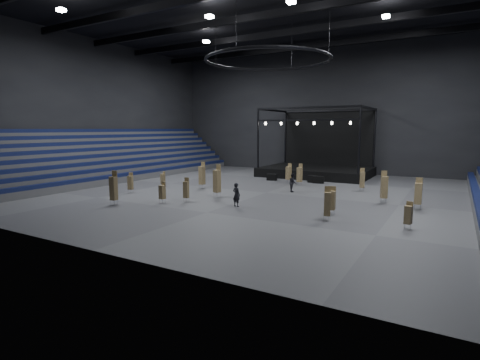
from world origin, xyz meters
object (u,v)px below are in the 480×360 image
Objects in this scene: chair_stack_6 at (327,203)px; chair_stack_12 at (114,188)px; chair_stack_10 at (362,179)px; man_center at (236,195)px; chair_stack_2 at (289,173)px; crew_member at (293,183)px; flight_case_left at (272,177)px; chair_stack_0 at (384,187)px; chair_stack_3 at (163,179)px; chair_stack_9 at (130,182)px; chair_stack_1 at (332,200)px; chair_stack_11 at (202,175)px; chair_stack_5 at (186,189)px; chair_stack_8 at (300,174)px; chair_stack_13 at (408,214)px; flight_case_mid at (319,180)px; chair_stack_14 at (217,181)px; chair_stack_7 at (162,192)px; stage at (318,165)px; chair_stack_4 at (418,193)px; flight_case_right at (313,179)px.

chair_stack_6 is 0.84× the size of chair_stack_12.
chair_stack_6 is 14.14m from chair_stack_10.
chair_stack_2 is at bearing -72.85° from man_center.
chair_stack_6 is at bearing -170.45° from crew_member.
chair_stack_0 is (14.56, -8.09, 1.02)m from flight_case_left.
chair_stack_3 is at bearing -126.65° from flight_case_left.
chair_stack_12 is at bearing -76.66° from chair_stack_9.
chair_stack_0 reaches higher than chair_stack_2.
chair_stack_1 is 1.95m from chair_stack_6.
chair_stack_11 is 9.81m from crew_member.
chair_stack_5 is at bearing -152.07° from chair_stack_10.
man_center is (-7.36, -13.12, -0.25)m from chair_stack_10.
chair_stack_10 is at bearing 13.02° from chair_stack_9.
chair_stack_3 is (-22.71, -2.87, -0.49)m from chair_stack_0.
chair_stack_5 is at bearing -92.55° from flight_case_left.
chair_stack_11 reaches higher than chair_stack_8.
chair_stack_13 is (12.86, -14.23, -0.31)m from chair_stack_8.
chair_stack_1 is at bearing -68.50° from flight_case_mid.
chair_stack_12 is 1.61× the size of chair_stack_13.
chair_stack_9 is at bearing 9.82° from man_center.
chair_stack_5 reaches higher than chair_stack_13.
flight_case_left is 0.52× the size of chair_stack_2.
chair_stack_14 is (-16.99, 3.47, 0.59)m from chair_stack_13.
chair_stack_8 is at bearing 71.49° from chair_stack_7.
chair_stack_12 reaches higher than chair_stack_1.
chair_stack_12 is (-8.53, -28.22, 0.02)m from stage.
chair_stack_8 is at bearing 148.57° from chair_stack_4.
chair_stack_7 is 20.37m from chair_stack_10.
chair_stack_6 is at bearing -175.79° from man_center.
flight_case_right is 0.74× the size of chair_stack_3.
chair_stack_14 is (-11.17, -10.25, 0.33)m from chair_stack_10.
chair_stack_4 reaches higher than man_center.
man_center is at bearing 21.87° from chair_stack_7.
chair_stack_2 is 14.65m from chair_stack_3.
flight_case_right is 14.57m from chair_stack_14.
chair_stack_4 is at bearing 42.11° from chair_stack_1.
chair_stack_0 is at bearing -54.77° from stage.
chair_stack_11 reaches higher than chair_stack_3.
chair_stack_14 is (-11.56, 1.94, 0.42)m from chair_stack_1.
chair_stack_6 is at bearing -68.16° from flight_case_right.
flight_case_mid is 3.64m from chair_stack_2.
chair_stack_13 is at bearing 3.92° from chair_stack_3.
chair_stack_12 reaches higher than crew_member.
flight_case_right is at bearing 73.18° from chair_stack_7.
flight_case_left is 0.49× the size of chair_stack_8.
chair_stack_0 is at bearing -43.07° from flight_case_right.
flight_case_mid reaches higher than flight_case_left.
chair_stack_4 is 1.29× the size of man_center.
chair_stack_14 reaches higher than chair_stack_10.
flight_case_right is 7.35m from chair_stack_10.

